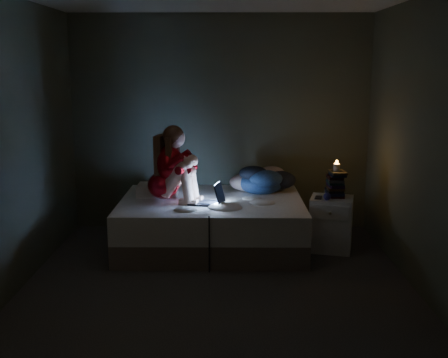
{
  "coord_description": "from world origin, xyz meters",
  "views": [
    {
      "loc": [
        0.1,
        -4.83,
        2.01
      ],
      "look_at": [
        0.05,
        1.0,
        0.8
      ],
      "focal_mm": 44.52,
      "sensor_mm": 36.0,
      "label": 1
    }
  ],
  "objects_px": {
    "bed": "(212,224)",
    "laptop": "(206,193)",
    "nightstand": "(331,224)",
    "candle": "(337,166)",
    "phone": "(320,198)",
    "woman": "(163,163)"
  },
  "relations": [
    {
      "from": "woman",
      "to": "candle",
      "type": "xyz_separation_m",
      "value": [
        1.87,
        0.01,
        -0.03
      ]
    },
    {
      "from": "nightstand",
      "to": "woman",
      "type": "bearing_deg",
      "value": -165.94
    },
    {
      "from": "laptop",
      "to": "woman",
      "type": "bearing_deg",
      "value": 177.04
    },
    {
      "from": "candle",
      "to": "phone",
      "type": "xyz_separation_m",
      "value": [
        -0.18,
        -0.09,
        -0.33
      ]
    },
    {
      "from": "laptop",
      "to": "candle",
      "type": "distance_m",
      "value": 1.44
    },
    {
      "from": "bed",
      "to": "woman",
      "type": "xyz_separation_m",
      "value": [
        -0.52,
        -0.06,
        0.69
      ]
    },
    {
      "from": "candle",
      "to": "phone",
      "type": "bearing_deg",
      "value": -153.13
    },
    {
      "from": "nightstand",
      "to": "phone",
      "type": "xyz_separation_m",
      "value": [
        -0.14,
        -0.07,
        0.3
      ]
    },
    {
      "from": "candle",
      "to": "woman",
      "type": "bearing_deg",
      "value": -179.65
    },
    {
      "from": "bed",
      "to": "laptop",
      "type": "bearing_deg",
      "value": -104.69
    },
    {
      "from": "woman",
      "to": "bed",
      "type": "bearing_deg",
      "value": 22.63
    },
    {
      "from": "bed",
      "to": "phone",
      "type": "height_order",
      "value": "phone"
    },
    {
      "from": "bed",
      "to": "phone",
      "type": "distance_m",
      "value": 1.22
    },
    {
      "from": "laptop",
      "to": "nightstand",
      "type": "relative_size",
      "value": 0.6
    },
    {
      "from": "candle",
      "to": "laptop",
      "type": "bearing_deg",
      "value": -173.8
    },
    {
      "from": "phone",
      "to": "woman",
      "type": "bearing_deg",
      "value": 177.29
    },
    {
      "from": "nightstand",
      "to": "phone",
      "type": "relative_size",
      "value": 4.23
    },
    {
      "from": "bed",
      "to": "nightstand",
      "type": "height_order",
      "value": "nightstand"
    },
    {
      "from": "bed",
      "to": "nightstand",
      "type": "distance_m",
      "value": 1.31
    },
    {
      "from": "nightstand",
      "to": "candle",
      "type": "xyz_separation_m",
      "value": [
        0.04,
        0.02,
        0.64
      ]
    },
    {
      "from": "phone",
      "to": "laptop",
      "type": "bearing_deg",
      "value": -177.15
    },
    {
      "from": "bed",
      "to": "nightstand",
      "type": "bearing_deg",
      "value": -3.27
    }
  ]
}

